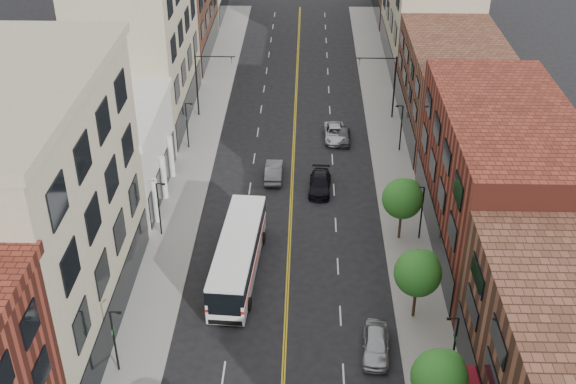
# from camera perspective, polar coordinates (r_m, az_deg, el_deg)

# --- Properties ---
(sidewalk_left) EXTENTS (4.00, 110.00, 0.15)m
(sidewalk_left) POSITION_cam_1_polar(r_m,az_deg,el_deg) (71.95, -7.63, 1.62)
(sidewalk_left) COLOR gray
(sidewalk_left) RESTS_ON ground
(sidewalk_right) EXTENTS (4.00, 110.00, 0.15)m
(sidewalk_right) POSITION_cam_1_polar(r_m,az_deg,el_deg) (71.60, 8.39, 1.40)
(sidewalk_right) COLOR gray
(sidewalk_right) RESTS_ON ground
(bldg_l_tanoffice) EXTENTS (10.00, 22.00, 18.00)m
(bldg_l_tanoffice) POSITION_cam_1_polar(r_m,az_deg,el_deg) (51.02, -19.66, -1.82)
(bldg_l_tanoffice) COLOR tan
(bldg_l_tanoffice) RESTS_ON ground
(bldg_l_white) EXTENTS (10.00, 14.00, 8.00)m
(bldg_l_white) POSITION_cam_1_polar(r_m,az_deg,el_deg) (68.16, -14.16, 2.88)
(bldg_l_white) COLOR silver
(bldg_l_white) RESTS_ON ground
(bldg_l_far_a) EXTENTS (10.00, 20.00, 18.00)m
(bldg_l_far_a) POSITION_cam_1_polar(r_m,az_deg,el_deg) (81.30, -11.73, 11.71)
(bldg_l_far_a) COLOR tan
(bldg_l_far_a) RESTS_ON ground
(bldg_l_far_b) EXTENTS (10.00, 20.00, 15.00)m
(bldg_l_far_b) POSITION_cam_1_polar(r_m,az_deg,el_deg) (100.40, -9.26, 14.76)
(bldg_l_far_b) COLOR #563122
(bldg_l_far_b) RESTS_ON ground
(bldg_r_mid) EXTENTS (10.00, 22.00, 12.00)m
(bldg_r_mid) POSITION_cam_1_polar(r_m,az_deg,el_deg) (60.65, 16.41, 0.96)
(bldg_r_mid) COLOR #5B2118
(bldg_r_mid) RESTS_ON ground
(bldg_r_far_a) EXTENTS (10.00, 20.00, 10.00)m
(bldg_r_far_a) POSITION_cam_1_polar(r_m,az_deg,el_deg) (79.44, 13.02, 7.99)
(bldg_r_far_a) COLOR #563122
(bldg_r_far_a) RESTS_ON ground
(bldg_r_far_b) EXTENTS (10.00, 22.00, 14.00)m
(bldg_r_far_b) POSITION_cam_1_polar(r_m,az_deg,el_deg) (98.22, 11.07, 13.92)
(bldg_r_far_b) COLOR tan
(bldg_r_far_b) RESTS_ON ground
(tree_r_1) EXTENTS (3.40, 3.40, 5.59)m
(tree_r_1) POSITION_cam_1_polar(r_m,az_deg,el_deg) (44.55, 11.98, -14.02)
(tree_r_1) COLOR black
(tree_r_1) RESTS_ON sidewalk_right
(tree_r_2) EXTENTS (3.40, 3.40, 5.59)m
(tree_r_2) POSITION_cam_1_polar(r_m,az_deg,el_deg) (51.97, 10.31, -6.20)
(tree_r_2) COLOR black
(tree_r_2) RESTS_ON sidewalk_right
(tree_r_3) EXTENTS (3.40, 3.40, 5.59)m
(tree_r_3) POSITION_cam_1_polar(r_m,az_deg,el_deg) (60.14, 9.12, -0.42)
(tree_r_3) COLOR black
(tree_r_3) RESTS_ON sidewalk_right
(lamp_l_1) EXTENTS (0.81, 0.55, 5.05)m
(lamp_l_1) POSITION_cam_1_polar(r_m,az_deg,el_deg) (48.98, -13.54, -11.13)
(lamp_l_1) COLOR black
(lamp_l_1) RESTS_ON sidewalk_left
(lamp_l_2) EXTENTS (0.81, 0.55, 5.05)m
(lamp_l_2) POSITION_cam_1_polar(r_m,az_deg,el_deg) (61.38, -10.14, -1.09)
(lamp_l_2) COLOR black
(lamp_l_2) RESTS_ON sidewalk_left
(lamp_l_3) EXTENTS (0.81, 0.55, 5.05)m
(lamp_l_3) POSITION_cam_1_polar(r_m,az_deg,el_deg) (75.15, -7.96, 5.43)
(lamp_l_3) COLOR black
(lamp_l_3) RESTS_ON sidewalk_left
(lamp_r_1) EXTENTS (0.81, 0.55, 5.05)m
(lamp_r_1) POSITION_cam_1_polar(r_m,az_deg,el_deg) (48.41, 12.97, -11.65)
(lamp_r_1) COLOR black
(lamp_r_1) RESTS_ON sidewalk_right
(lamp_r_2) EXTENTS (0.81, 0.55, 5.05)m
(lamp_r_2) POSITION_cam_1_polar(r_m,az_deg,el_deg) (60.92, 10.49, -1.40)
(lamp_r_2) COLOR black
(lamp_r_2) RESTS_ON sidewalk_right
(lamp_r_3) EXTENTS (0.81, 0.55, 5.05)m
(lamp_r_3) POSITION_cam_1_polar(r_m,az_deg,el_deg) (74.77, 8.91, 5.22)
(lamp_r_3) COLOR black
(lamp_r_3) RESTS_ON sidewalk_right
(signal_mast_left) EXTENTS (4.49, 0.18, 7.20)m
(signal_mast_left) POSITION_cam_1_polar(r_m,az_deg,el_deg) (81.59, -6.74, 8.94)
(signal_mast_left) COLOR black
(signal_mast_left) RESTS_ON sidewalk_left
(signal_mast_right) EXTENTS (4.49, 0.18, 7.20)m
(signal_mast_right) POSITION_cam_1_polar(r_m,az_deg,el_deg) (81.27, 7.92, 8.77)
(signal_mast_right) COLOR black
(signal_mast_right) RESTS_ON sidewalk_right
(city_bus) EXTENTS (3.76, 13.10, 3.33)m
(city_bus) POSITION_cam_1_polar(r_m,az_deg,el_deg) (56.74, -3.96, -4.86)
(city_bus) COLOR white
(city_bus) RESTS_ON ground
(car_parked_far) EXTENTS (2.24, 4.73, 1.56)m
(car_parked_far) POSITION_cam_1_polar(r_m,az_deg,el_deg) (50.79, 6.97, -11.85)
(car_parked_far) COLOR #A6A8AE
(car_parked_far) RESTS_ON ground
(car_lane_behind) EXTENTS (1.64, 4.67, 1.54)m
(car_lane_behind) POSITION_cam_1_polar(r_m,az_deg,el_deg) (69.98, -1.13, 1.66)
(car_lane_behind) COLOR #57585D
(car_lane_behind) RESTS_ON ground
(car_lane_a) EXTENTS (2.28, 5.07, 1.44)m
(car_lane_a) POSITION_cam_1_polar(r_m,az_deg,el_deg) (68.10, 2.54, 0.68)
(car_lane_a) COLOR black
(car_lane_a) RESTS_ON ground
(car_lane_b) EXTENTS (2.50, 5.09, 1.39)m
(car_lane_b) POSITION_cam_1_polar(r_m,az_deg,el_deg) (77.57, 3.73, 4.67)
(car_lane_b) COLOR silver
(car_lane_b) RESTS_ON ground
(car_lane_c) EXTENTS (1.77, 3.99, 1.33)m
(car_lane_c) POSITION_cam_1_polar(r_m,az_deg,el_deg) (77.06, 4.38, 4.43)
(car_lane_c) COLOR #46464B
(car_lane_c) RESTS_ON ground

